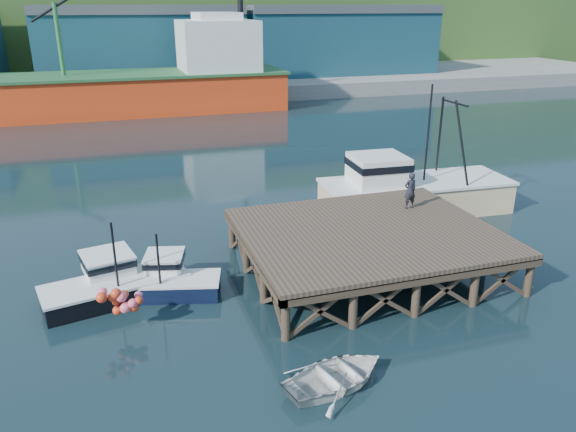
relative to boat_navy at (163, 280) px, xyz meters
name	(u,v)px	position (x,y,z in m)	size (l,w,h in m)	color
ground	(259,285)	(4.29, -0.65, -0.64)	(300.00, 300.00, 0.00)	black
wharf	(370,234)	(9.79, -0.84, 1.30)	(12.00, 10.00, 2.62)	brown
far_quay	(141,81)	(4.29, 69.35, 0.36)	(160.00, 40.00, 2.00)	gray
warehouse_mid	(141,47)	(4.29, 64.35, 5.86)	(28.00, 16.00, 9.00)	#1B4859
warehouse_right	(331,42)	(34.29, 64.35, 5.86)	(30.00, 16.00, 9.00)	#1B4859
cargo_ship	(80,87)	(-4.18, 47.35, 2.67)	(55.50, 10.00, 13.75)	#F04216
hillside	(125,11)	(4.29, 99.35, 10.36)	(220.00, 50.00, 22.00)	#2D511E
boat_navy	(163,280)	(0.00, 0.00, 0.00)	(5.42, 3.48, 3.20)	black
boat_black	(114,282)	(-2.14, 0.34, 0.07)	(6.59, 5.46, 3.86)	black
trawler	(412,187)	(16.04, 6.01, 0.98)	(12.04, 4.92, 7.91)	beige
dinghy	(336,376)	(4.87, -8.58, -0.25)	(2.75, 3.85, 0.80)	silver
dockworker	(410,191)	(13.17, 1.45, 2.46)	(0.71, 0.47, 1.96)	black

